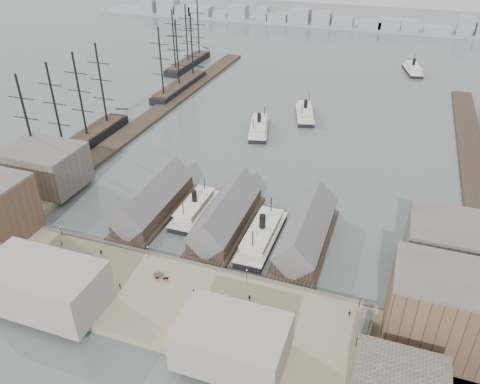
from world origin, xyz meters
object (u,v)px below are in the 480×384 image
at_px(tram, 366,328).
at_px(horse_cart_left, 76,256).
at_px(horse_cart_center, 163,277).
at_px(ferry_docked_west, 195,208).
at_px(horse_cart_right, 254,337).

bearing_deg(tram, horse_cart_left, -176.06).
xyz_separation_m(horse_cart_left, horse_cart_center, (27.93, 0.30, -0.08)).
height_order(ferry_docked_west, horse_cart_right, ferry_docked_west).
relative_size(horse_cart_left, horse_cart_right, 0.98).
bearing_deg(horse_cart_right, horse_cart_left, 51.02).
height_order(tram, horse_cart_left, tram).
relative_size(horse_cart_center, horse_cart_right, 1.01).
xyz_separation_m(tram, horse_cart_center, (-53.98, 1.16, -1.10)).
relative_size(ferry_docked_west, horse_cart_right, 5.47).
bearing_deg(tram, ferry_docked_west, 153.41).
bearing_deg(ferry_docked_west, tram, -31.13).
xyz_separation_m(ferry_docked_west, tram, (60.41, -36.49, 1.65)).
xyz_separation_m(ferry_docked_west, horse_cart_center, (6.43, -35.33, 0.55)).
height_order(ferry_docked_west, horse_cart_left, ferry_docked_west).
bearing_deg(horse_cart_center, ferry_docked_west, -1.87).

